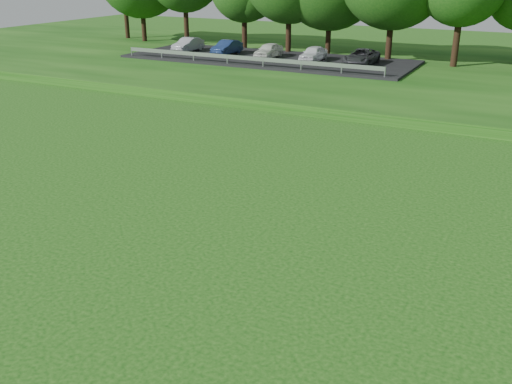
% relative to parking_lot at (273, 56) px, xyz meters
% --- Properties ---
extents(parking_lot, '(24.00, 9.00, 1.38)m').
position_rel_parking_lot_xyz_m(parking_lot, '(0.00, 0.00, 0.00)').
color(parking_lot, black).
rests_on(parking_lot, berm).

